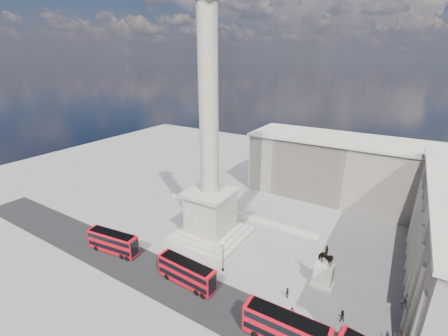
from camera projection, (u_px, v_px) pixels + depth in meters
ground at (197, 249)px, 59.87m from camera, size 180.00×180.00×0.00m
asphalt_road at (185, 289)px, 49.40m from camera, size 120.00×9.00×0.01m
nelsons_column at (210, 181)px, 59.48m from camera, size 14.00×14.00×49.85m
balustrade_wall at (236, 213)px, 72.50m from camera, size 40.00×0.60×1.10m
building_northeast at (347, 169)px, 79.23m from camera, size 51.00×17.00×16.60m
red_bus_a at (113, 242)px, 58.17m from camera, size 10.86×3.78×4.31m
red_bus_b at (187, 273)px, 49.74m from camera, size 10.82×2.99×4.35m
red_bus_c at (286, 330)px, 39.06m from camera, size 11.50×2.93×4.64m
victorian_lamp at (223, 254)px, 52.49m from camera, size 0.52×0.52×6.03m
equestrian_statue at (324, 272)px, 49.49m from camera, size 3.64×2.73×7.68m
bare_tree_mid at (407, 301)px, 40.78m from camera, size 1.57×1.57×5.96m
bare_tree_far at (426, 247)px, 52.00m from camera, size 1.57×1.57×6.41m
pedestrian_walking at (292, 313)px, 43.54m from camera, size 0.82×0.72×1.91m
pedestrian_standing at (342, 316)px, 43.04m from camera, size 1.15×1.04×1.93m
pedestrian_crossing at (287, 292)px, 47.35m from camera, size 0.76×1.18×1.87m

